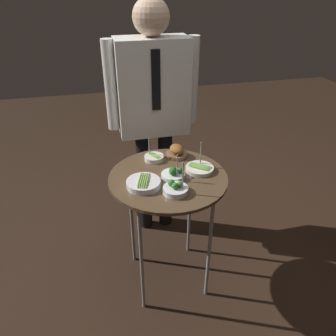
{
  "coord_description": "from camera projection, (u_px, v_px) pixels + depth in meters",
  "views": [
    {
      "loc": [
        -0.34,
        -1.44,
        1.68
      ],
      "look_at": [
        0.0,
        0.0,
        0.81
      ],
      "focal_mm": 35.0,
      "sensor_mm": 36.0,
      "label": 1
    }
  ],
  "objects": [
    {
      "name": "ground_plane",
      "position": [
        168.0,
        275.0,
        2.13
      ],
      "size": [
        8.0,
        8.0,
        0.0
      ],
      "primitive_type": "plane",
      "color": "black"
    },
    {
      "name": "serving_cart",
      "position": [
        168.0,
        186.0,
        1.77
      ],
      "size": [
        0.64,
        0.64,
        0.76
      ],
      "color": "brown",
      "rests_on": "ground_plane"
    },
    {
      "name": "bowl_broccoli_center",
      "position": [
        175.0,
        189.0,
        1.6
      ],
      "size": [
        0.13,
        0.13,
        0.18
      ],
      "color": "silver",
      "rests_on": "serving_cart"
    },
    {
      "name": "bowl_asparagus_back_left",
      "position": [
        143.0,
        183.0,
        1.65
      ],
      "size": [
        0.17,
        0.17,
        0.04
      ],
      "color": "silver",
      "rests_on": "serving_cart"
    },
    {
      "name": "bowl_broccoli_front_center",
      "position": [
        173.0,
        174.0,
        1.72
      ],
      "size": [
        0.13,
        0.13,
        0.15
      ],
      "color": "white",
      "rests_on": "serving_cart"
    },
    {
      "name": "bowl_asparagus_mid_left",
      "position": [
        200.0,
        168.0,
        1.79
      ],
      "size": [
        0.15,
        0.15,
        0.15
      ],
      "color": "silver",
      "rests_on": "serving_cart"
    },
    {
      "name": "bowl_asparagus_near_rim",
      "position": [
        154.0,
        157.0,
        1.89
      ],
      "size": [
        0.11,
        0.11,
        0.13
      ],
      "color": "silver",
      "rests_on": "serving_cart"
    },
    {
      "name": "bowl_roast_far_rim",
      "position": [
        177.0,
        152.0,
        1.92
      ],
      "size": [
        0.13,
        0.13,
        0.07
      ],
      "color": "brown",
      "rests_on": "serving_cart"
    },
    {
      "name": "waiter_figure",
      "position": [
        153.0,
        99.0,
        2.07
      ],
      "size": [
        0.59,
        0.22,
        1.59
      ],
      "color": "black",
      "rests_on": "ground_plane"
    }
  ]
}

